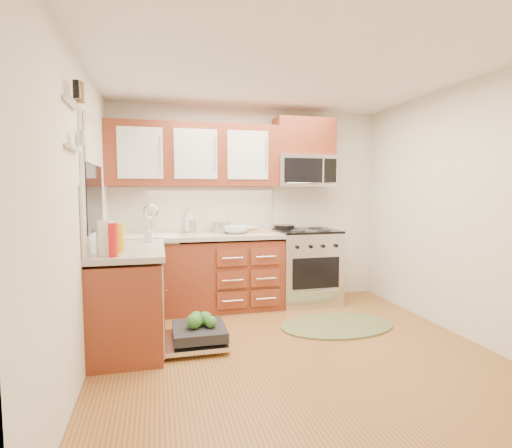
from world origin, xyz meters
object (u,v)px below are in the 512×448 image
object	(u,v)px
range	(306,266)
paper_towel_roll	(105,238)
upper_cabinets	(194,155)
skillet	(284,227)
bowl_b	(235,230)
rug	(337,325)
dishwasher	(195,336)
cup	(243,229)
microwave	(304,171)
stock_pot	(222,227)
bowl_a	(246,229)
sink	(151,246)
cutting_board	(255,231)

from	to	relation	value
range	paper_towel_roll	size ratio (longest dim) A/B	3.35
upper_cabinets	range	bearing A→B (deg)	-5.89
skillet	bowl_b	size ratio (longest dim) A/B	0.90
rug	bowl_b	distance (m)	1.63
dishwasher	skillet	bearing A→B (deg)	44.98
cup	microwave	bearing A→B (deg)	2.14
stock_pot	bowl_a	xyz separation A→B (m)	(0.31, 0.00, -0.03)
range	sink	world-z (taller)	range
dishwasher	bowl_b	distance (m)	1.54
skillet	sink	bearing A→B (deg)	-174.39
bowl_a	bowl_b	distance (m)	0.25
rug	cup	xyz separation A→B (m)	(-0.81, 1.03, 0.96)
stock_pot	paper_towel_roll	size ratio (longest dim) A/B	0.79
rug	cup	size ratio (longest dim) A/B	10.36
range	stock_pot	size ratio (longest dim) A/B	4.22
dishwasher	bowl_b	size ratio (longest dim) A/B	2.36
skillet	cutting_board	world-z (taller)	skillet
range	paper_towel_roll	xyz separation A→B (m)	(-2.28, -1.32, 0.59)
cutting_board	bowl_a	size ratio (longest dim) A/B	1.11
cutting_board	paper_towel_roll	size ratio (longest dim) A/B	1.08
stock_pot	cup	distance (m)	0.27
cutting_board	stock_pot	bearing A→B (deg)	170.43
rug	bowl_b	world-z (taller)	bowl_b
range	stock_pot	bearing A→B (deg)	170.98
rug	bowl_a	world-z (taller)	bowl_a
range	stock_pot	distance (m)	1.20
microwave	sink	xyz separation A→B (m)	(-1.93, -0.13, -0.90)
cup	stock_pot	bearing A→B (deg)	162.39
paper_towel_roll	bowl_b	world-z (taller)	paper_towel_roll
sink	dishwasher	distance (m)	1.38
range	dishwasher	bearing A→B (deg)	-143.73
stock_pot	bowl_b	size ratio (longest dim) A/B	0.76
cutting_board	paper_towel_roll	world-z (taller)	paper_towel_roll
upper_cabinets	bowl_b	world-z (taller)	upper_cabinets
sink	bowl_a	distance (m)	1.20
upper_cabinets	bowl_a	distance (m)	1.12
range	bowl_b	xyz separation A→B (m)	(-0.93, -0.01, 0.50)
sink	cup	bearing A→B (deg)	5.11
dishwasher	stock_pot	world-z (taller)	stock_pot
range	rug	distance (m)	1.05
dishwasher	cup	bearing A→B (deg)	59.34
rug	bowl_b	bearing A→B (deg)	134.85
sink	cutting_board	world-z (taller)	cutting_board
cutting_board	bowl_b	distance (m)	0.30
range	cutting_board	bearing A→B (deg)	171.32
rug	cup	distance (m)	1.63
dishwasher	rug	xyz separation A→B (m)	(1.53, 0.19, -0.09)
upper_cabinets	dishwasher	world-z (taller)	upper_cabinets
paper_towel_roll	range	bearing A→B (deg)	30.12
dishwasher	paper_towel_roll	bearing A→B (deg)	-165.39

